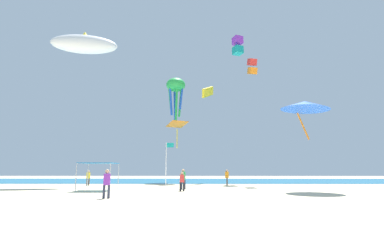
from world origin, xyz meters
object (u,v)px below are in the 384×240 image
at_px(kite_parafoil_yellow, 208,92).
at_px(kite_delta_blue, 305,105).
at_px(kite_diamond_orange, 177,125).
at_px(kite_box_purple, 238,46).
at_px(canopy_tent, 99,164).
at_px(person_leftmost, 107,181).
at_px(banner_flag, 167,163).
at_px(kite_inflatable_white, 84,44).
at_px(person_rightmost, 183,177).
at_px(kite_box_red, 252,66).
at_px(kite_octopus_green, 176,87).
at_px(person_near_tent, 182,180).
at_px(person_central, 227,176).
at_px(person_far_shore, 88,176).

distance_m(kite_parafoil_yellow, kite_delta_blue, 18.18).
height_order(kite_diamond_orange, kite_box_purple, kite_box_purple).
height_order(canopy_tent, person_leftmost, canopy_tent).
height_order(person_leftmost, banner_flag, banner_flag).
relative_size(banner_flag, kite_inflatable_white, 0.46).
bearing_deg(kite_parafoil_yellow, banner_flag, 10.52).
xyz_separation_m(person_leftmost, person_rightmost, (4.49, 8.09, 0.01)).
xyz_separation_m(kite_box_red, kite_octopus_green, (-10.23, 6.74, -0.75)).
xyz_separation_m(person_near_tent, person_central, (4.74, 9.12, 0.11)).
distance_m(person_leftmost, person_rightmost, 9.26).
relative_size(banner_flag, kite_parafoil_yellow, 0.93).
bearing_deg(person_near_tent, kite_parafoil_yellow, 93.24).
bearing_deg(person_far_shore, person_leftmost, -134.67).
xyz_separation_m(person_rightmost, person_far_shore, (-10.76, 5.67, -0.07)).
height_order(person_leftmost, kite_inflatable_white, kite_inflatable_white).
relative_size(person_near_tent, person_rightmost, 0.88).
xyz_separation_m(person_near_tent, person_far_shore, (-10.76, 7.88, 0.06)).
relative_size(kite_delta_blue, kite_box_purple, 1.76).
relative_size(canopy_tent, person_rightmost, 1.57).
height_order(person_leftmost, person_rightmost, person_rightmost).
xyz_separation_m(person_central, kite_delta_blue, (5.98, -8.86, 6.26)).
bearing_deg(canopy_tent, person_leftmost, -67.31).
distance_m(person_far_shore, kite_box_purple, 27.59).
bearing_deg(person_leftmost, canopy_tent, -59.85).
distance_m(person_near_tent, kite_parafoil_yellow, 19.94).
bearing_deg(kite_diamond_orange, person_leftmost, 50.62).
height_order(canopy_tent, kite_delta_blue, kite_delta_blue).
xyz_separation_m(person_central, banner_flag, (-5.82, -11.29, 1.24)).
xyz_separation_m(kite_box_red, kite_delta_blue, (2.30, -10.37, -7.43)).
height_order(kite_box_red, kite_octopus_green, kite_box_red).
distance_m(person_near_tent, banner_flag, 2.77).
bearing_deg(banner_flag, kite_inflatable_white, 135.67).
relative_size(person_central, kite_parafoil_yellow, 0.43).
bearing_deg(person_near_tent, kite_inflatable_white, 158.00).
relative_size(kite_box_red, kite_box_purple, 0.83).
distance_m(canopy_tent, person_rightmost, 7.49).
bearing_deg(kite_box_red, person_leftmost, 38.97).
bearing_deg(kite_diamond_orange, kite_box_purple, 170.98).
xyz_separation_m(person_near_tent, banner_flag, (-1.07, -2.17, 1.35)).
relative_size(person_near_tent, person_central, 0.90).
relative_size(person_central, kite_box_purple, 0.65).
bearing_deg(banner_flag, kite_octopus_green, 92.14).
bearing_deg(kite_octopus_green, kite_inflatable_white, 55.23).
height_order(person_central, person_rightmost, person_rightmost).
relative_size(person_central, kite_octopus_green, 0.26).
bearing_deg(kite_diamond_orange, person_far_shore, -2.45).
distance_m(person_near_tent, person_leftmost, 7.41).
bearing_deg(kite_delta_blue, kite_box_red, -158.20).
distance_m(person_far_shore, kite_inflatable_white, 16.40).
distance_m(person_far_shore, kite_diamond_orange, 12.48).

